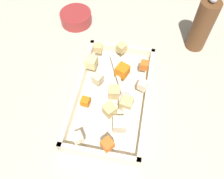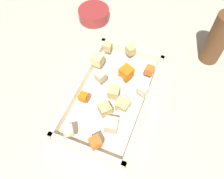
% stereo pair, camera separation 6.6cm
% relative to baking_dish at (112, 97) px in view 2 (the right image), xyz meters
% --- Properties ---
extents(ground_plane, '(4.00, 4.00, 0.00)m').
position_rel_baking_dish_xyz_m(ground_plane, '(0.01, -0.01, -0.01)').
color(ground_plane, '#BCB29E').
extents(baking_dish, '(0.37, 0.22, 0.05)m').
position_rel_baking_dish_xyz_m(baking_dish, '(0.00, 0.00, 0.00)').
color(baking_dish, beige).
rests_on(baking_dish, ground_plane).
extents(carrot_chunk_under_handle, '(0.03, 0.03, 0.02)m').
position_rel_baking_dish_xyz_m(carrot_chunk_under_handle, '(-0.10, 0.08, 0.05)').
color(carrot_chunk_under_handle, orange).
rests_on(carrot_chunk_under_handle, baking_dish).
extents(carrot_chunk_near_right, '(0.02, 0.02, 0.02)m').
position_rel_baking_dish_xyz_m(carrot_chunk_near_right, '(0.05, -0.06, 0.05)').
color(carrot_chunk_near_right, orange).
rests_on(carrot_chunk_near_right, baking_dish).
extents(carrot_chunk_far_left, '(0.04, 0.04, 0.03)m').
position_rel_baking_dish_xyz_m(carrot_chunk_far_left, '(-0.07, 0.02, 0.05)').
color(carrot_chunk_far_left, orange).
rests_on(carrot_chunk_far_left, baking_dish).
extents(carrot_chunk_front_center, '(0.04, 0.04, 0.03)m').
position_rel_baking_dish_xyz_m(carrot_chunk_front_center, '(0.16, 0.02, 0.05)').
color(carrot_chunk_front_center, orange).
rests_on(carrot_chunk_front_center, baking_dish).
extents(potato_chunk_corner_sw, '(0.04, 0.04, 0.03)m').
position_rel_baking_dish_xyz_m(potato_chunk_corner_sw, '(-0.16, 0.00, 0.05)').
color(potato_chunk_corner_sw, tan).
rests_on(potato_chunk_corner_sw, baking_dish).
extents(potato_chunk_center, '(0.03, 0.03, 0.03)m').
position_rel_baking_dish_xyz_m(potato_chunk_center, '(-0.03, 0.08, 0.05)').
color(potato_chunk_center, beige).
rests_on(potato_chunk_center, baking_dish).
extents(potato_chunk_near_left, '(0.03, 0.03, 0.03)m').
position_rel_baking_dish_xyz_m(potato_chunk_near_left, '(0.01, 0.01, 0.05)').
color(potato_chunk_near_left, tan).
rests_on(potato_chunk_near_left, baking_dish).
extents(potato_chunk_mid_left, '(0.03, 0.03, 0.02)m').
position_rel_baking_dish_xyz_m(potato_chunk_mid_left, '(-0.14, -0.07, 0.05)').
color(potato_chunk_mid_left, tan).
rests_on(potato_chunk_mid_left, baking_dish).
extents(potato_chunk_rim_edge, '(0.03, 0.03, 0.03)m').
position_rel_baking_dish_xyz_m(potato_chunk_rim_edge, '(-0.03, -0.05, 0.05)').
color(potato_chunk_rim_edge, beige).
rests_on(potato_chunk_rim_edge, baking_dish).
extents(potato_chunk_corner_se, '(0.04, 0.04, 0.03)m').
position_rel_baking_dish_xyz_m(potato_chunk_corner_se, '(0.04, 0.05, 0.05)').
color(potato_chunk_corner_se, tan).
rests_on(potato_chunk_corner_se, baking_dish).
extents(potato_chunk_corner_ne, '(0.04, 0.04, 0.03)m').
position_rel_baking_dish_xyz_m(potato_chunk_corner_ne, '(-0.08, -0.08, 0.05)').
color(potato_chunk_corner_ne, '#E0CC89').
rests_on(potato_chunk_corner_ne, baking_dish).
extents(potato_chunk_heap_side, '(0.04, 0.04, 0.03)m').
position_rel_baking_dish_xyz_m(potato_chunk_heap_side, '(0.07, 0.01, 0.05)').
color(potato_chunk_heap_side, tan).
rests_on(potato_chunk_heap_side, baking_dish).
extents(parsnip_chunk_heap_top, '(0.03, 0.03, 0.02)m').
position_rel_baking_dish_xyz_m(parsnip_chunk_heap_top, '(0.16, -0.06, 0.05)').
color(parsnip_chunk_heap_top, beige).
rests_on(parsnip_chunk_heap_top, baking_dish).
extents(parsnip_chunk_near_spoon, '(0.04, 0.04, 0.03)m').
position_rel_baking_dish_xyz_m(parsnip_chunk_near_spoon, '(0.10, 0.04, 0.05)').
color(parsnip_chunk_near_spoon, beige).
rests_on(parsnip_chunk_near_spoon, baking_dish).
extents(serving_spoon, '(0.22, 0.12, 0.02)m').
position_rel_baking_dish_xyz_m(serving_spoon, '(0.02, 0.04, 0.04)').
color(serving_spoon, silver).
rests_on(serving_spoon, baking_dish).
extents(pepper_mill, '(0.06, 0.06, 0.21)m').
position_rel_baking_dish_xyz_m(pepper_mill, '(-0.27, 0.24, 0.08)').
color(pepper_mill, brown).
rests_on(pepper_mill, ground_plane).
extents(small_prep_bowl, '(0.12, 0.12, 0.04)m').
position_rel_baking_dish_xyz_m(small_prep_bowl, '(-0.31, -0.20, 0.01)').
color(small_prep_bowl, maroon).
rests_on(small_prep_bowl, ground_plane).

